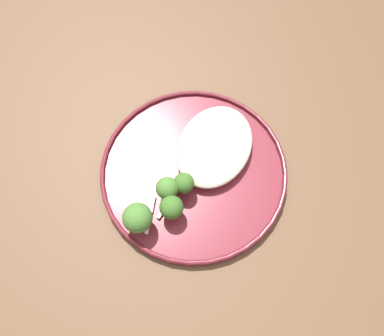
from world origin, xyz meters
The scene contains 17 objects.
ground centered at (0.00, 0.00, 0.00)m, with size 6.00×6.00×0.00m, color #47423D.
wooden_dining_table centered at (0.00, 0.00, 0.66)m, with size 1.40×1.00×0.74m.
dinner_plate centered at (-0.04, 0.00, 0.75)m, with size 0.29×0.29×0.02m.
noodle_bed centered at (-0.09, 0.01, 0.77)m, with size 0.15×0.11×0.03m.
seared_scallop_large_seared centered at (-0.04, 0.02, 0.76)m, with size 0.03×0.03×0.01m.
seared_scallop_left_edge centered at (-0.09, 0.01, 0.76)m, with size 0.03×0.03×0.01m.
seared_scallop_tiny_bay centered at (-0.14, 0.01, 0.76)m, with size 0.03×0.03×0.01m.
seared_scallop_rear_pale centered at (-0.06, 0.04, 0.76)m, with size 0.03×0.03×0.01m.
seared_scallop_right_edge centered at (-0.13, 0.03, 0.76)m, with size 0.02×0.02×0.01m.
seared_scallop_center_golden centered at (-0.08, -0.01, 0.76)m, with size 0.03×0.03×0.01m.
broccoli_floret_small_sprig centered at (0.01, -0.02, 0.78)m, with size 0.03×0.03×0.05m.
broccoli_floret_right_tilted centered at (-0.01, 0.00, 0.78)m, with size 0.03×0.03×0.05m.
broccoli_floret_beside_noodles centered at (0.04, 0.00, 0.78)m, with size 0.03×0.03×0.05m.
broccoli_floret_front_edge centered at (0.07, -0.04, 0.78)m, with size 0.04×0.04×0.06m.
onion_sliver_curled_piece centered at (0.02, -0.01, 0.75)m, with size 0.06×0.01×0.00m, color silver.
onion_sliver_short_strip centered at (0.05, -0.03, 0.75)m, with size 0.06×0.01×0.00m, color silver.
onion_sliver_long_sliver centered at (-0.05, 0.00, 0.75)m, with size 0.06×0.01×0.00m, color silver.
Camera 1 is at (0.18, 0.10, 1.33)m, focal length 37.63 mm.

